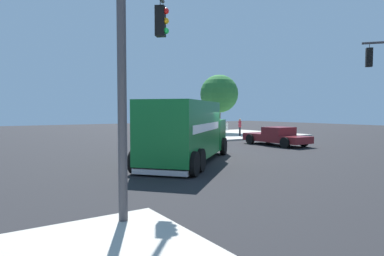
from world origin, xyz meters
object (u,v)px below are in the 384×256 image
(delivery_truck, at_px, (186,131))
(pickup_maroon, at_px, (277,136))
(shade_tree_near, at_px, (219,94))
(traffic_light_primary, at_px, (139,45))
(pedestrian_crossing, at_px, (219,124))
(pedestrian_near_corner, at_px, (240,126))

(delivery_truck, height_order, pickup_maroon, delivery_truck)
(delivery_truck, xyz_separation_m, shade_tree_near, (-14.57, -15.95, 2.91))
(traffic_light_primary, relative_size, pickup_maroon, 1.20)
(traffic_light_primary, xyz_separation_m, pickup_maroon, (-15.47, -9.47, -3.49))
(traffic_light_primary, bearing_deg, delivery_truck, -131.19)
(delivery_truck, distance_m, pickup_maroon, 10.79)
(pedestrian_crossing, distance_m, shade_tree_near, 3.39)
(delivery_truck, relative_size, pedestrian_crossing, 4.73)
(pickup_maroon, distance_m, shade_tree_near, 13.78)
(delivery_truck, xyz_separation_m, pickup_maroon, (-10.19, -3.44, -0.84))
(traffic_light_primary, relative_size, pedestrian_crossing, 3.74)
(pickup_maroon, height_order, pedestrian_crossing, pedestrian_crossing)
(pedestrian_near_corner, height_order, pedestrian_crossing, pedestrian_near_corner)
(traffic_light_primary, distance_m, pedestrian_crossing, 29.62)
(traffic_light_primary, relative_size, shade_tree_near, 0.96)
(pickup_maroon, height_order, shade_tree_near, shade_tree_near)
(traffic_light_primary, height_order, shade_tree_near, shade_tree_near)
(traffic_light_primary, bearing_deg, pedestrian_near_corner, -137.50)
(pickup_maroon, bearing_deg, pedestrian_near_corner, -111.86)
(pickup_maroon, bearing_deg, delivery_truck, 18.62)
(pedestrian_near_corner, relative_size, pedestrian_crossing, 1.01)
(pedestrian_crossing, bearing_deg, pedestrian_near_corner, 75.07)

